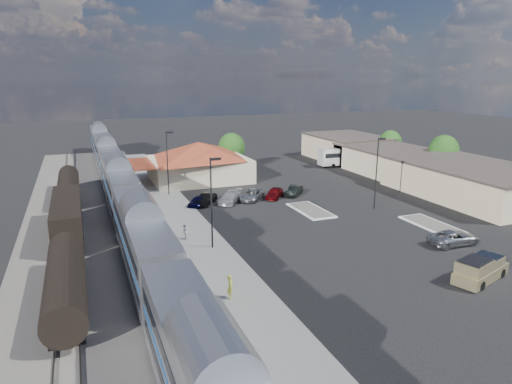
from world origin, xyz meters
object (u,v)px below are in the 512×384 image
object	(u,v)px
pickup_truck	(481,269)
suv	(454,238)
station_depot	(199,161)
coach_bus	(346,155)

from	to	relation	value
pickup_truck	suv	distance (m)	8.17
station_depot	suv	distance (m)	41.04
pickup_truck	coach_bus	bearing A→B (deg)	-37.87
pickup_truck	suv	bearing A→B (deg)	-48.27
station_depot	pickup_truck	size ratio (longest dim) A/B	2.97
station_depot	coach_bus	world-z (taller)	station_depot
station_depot	coach_bus	size ratio (longest dim) A/B	1.70
pickup_truck	suv	size ratio (longest dim) A/B	1.17
coach_bus	station_depot	bearing A→B (deg)	95.73
station_depot	suv	bearing A→B (deg)	-66.58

